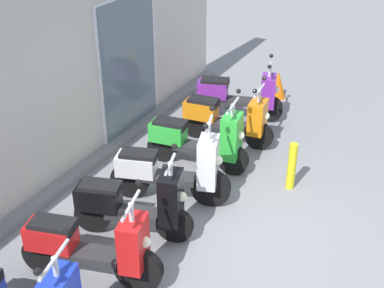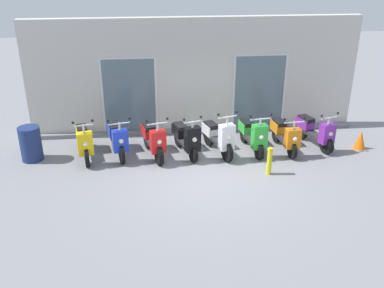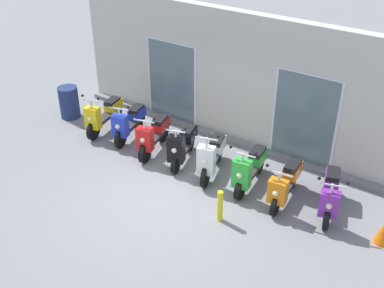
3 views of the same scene
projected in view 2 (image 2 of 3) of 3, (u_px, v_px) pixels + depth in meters
The scene contains 13 objects.
ground_plane at pixel (208, 174), 10.43m from camera, with size 40.00×40.00×0.00m, color gray.
storefront_facade at pixel (195, 78), 12.42m from camera, with size 9.59×0.50×3.36m.
scooter_yellow at pixel (84, 141), 11.10m from camera, with size 0.67×1.66×1.23m.
scooter_blue at pixel (117, 138), 11.22m from camera, with size 0.72×1.56×1.21m.
scooter_red at pixel (153, 140), 11.17m from camera, with size 0.73×1.59×1.23m.
scooter_black at pixel (186, 138), 11.26m from camera, with size 0.73×1.46×1.22m.
scooter_white at pixel (218, 136), 11.30m from camera, with size 0.78×1.60×1.34m.
scooter_green at pixel (252, 135), 11.48m from camera, with size 0.62×1.58×1.23m.
scooter_orange at pixel (285, 134), 11.52m from camera, with size 0.61×1.54×1.13m.
scooter_purple at pixel (315, 131), 11.78m from camera, with size 0.78×1.54×1.14m.
traffic_cone at pixel (360, 140), 11.69m from camera, with size 0.32×0.32×0.52m, color orange.
curb_bollard at pixel (269, 161), 10.28m from camera, with size 0.12×0.12×0.70m, color yellow.
trash_bin at pixel (31, 144), 10.98m from camera, with size 0.55×0.55×0.91m, color navy.
Camera 2 is at (-1.37, -9.13, 4.91)m, focal length 39.84 mm.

